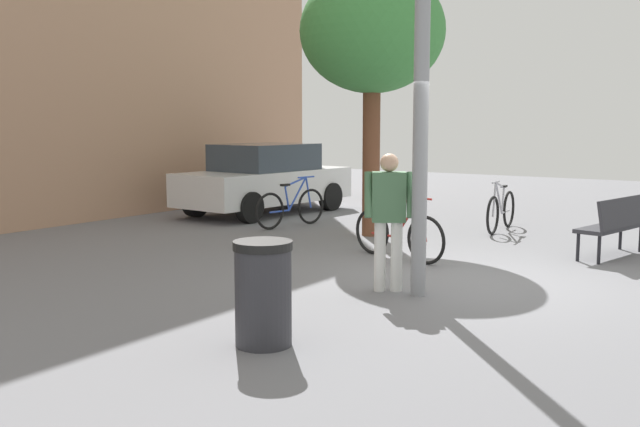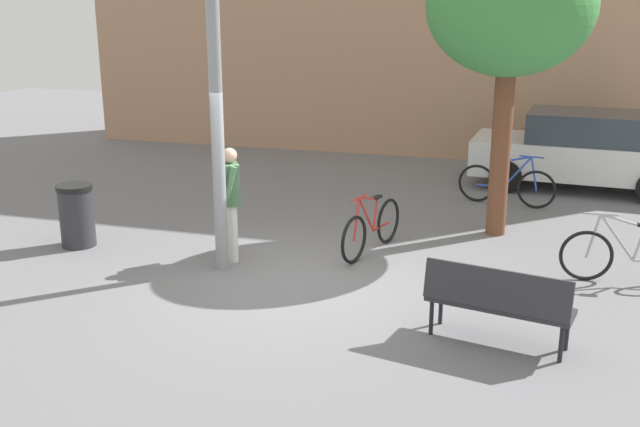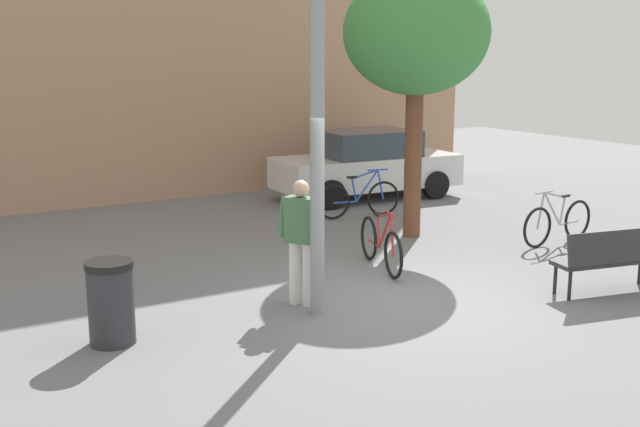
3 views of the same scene
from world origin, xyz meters
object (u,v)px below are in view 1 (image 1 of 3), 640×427
(lamppost, at_px, (422,55))
(park_bench, at_px, (617,221))
(parked_car_white, at_px, (265,179))
(bicycle_red, at_px, (398,234))
(person_by_lamppost, at_px, (389,212))
(bicycle_blue, at_px, (291,207))
(bicycle_silver, at_px, (501,211))
(trash_bin, at_px, (263,293))
(plaza_tree, at_px, (372,33))

(lamppost, relative_size, park_bench, 3.14)
(lamppost, distance_m, parked_car_white, 8.31)
(bicycle_red, relative_size, parked_car_white, 0.41)
(person_by_lamppost, xyz_separation_m, park_bench, (3.90, -1.78, -0.42))
(bicycle_blue, bearing_deg, bicycle_silver, -63.82)
(park_bench, relative_size, trash_bin, 1.71)
(plaza_tree, height_order, bicycle_red, plaza_tree)
(bicycle_red, xyz_separation_m, parked_car_white, (3.15, 5.03, 0.39))
(park_bench, distance_m, parked_car_white, 7.77)
(lamppost, xyz_separation_m, park_bench, (3.88, -1.38, -2.25))
(parked_car_white, xyz_separation_m, trash_bin, (-7.59, -5.99, -0.28))
(lamppost, xyz_separation_m, plaza_tree, (3.63, 2.76, 0.78))
(bicycle_blue, height_order, bicycle_red, same)
(person_by_lamppost, distance_m, plaza_tree, 5.06)
(person_by_lamppost, bearing_deg, park_bench, -24.56)
(lamppost, bearing_deg, parked_car_white, 51.33)
(person_by_lamppost, distance_m, bicycle_blue, 5.63)
(park_bench, xyz_separation_m, trash_bin, (-6.43, 1.69, -0.06))
(park_bench, relative_size, bicycle_silver, 0.92)
(person_by_lamppost, height_order, bicycle_silver, person_by_lamppost)
(plaza_tree, xyz_separation_m, bicycle_silver, (1.84, -1.75, -3.19))
(bicycle_blue, bearing_deg, plaza_tree, -92.32)
(person_by_lamppost, relative_size, bicycle_blue, 0.93)
(bicycle_red, bearing_deg, lamppost, -146.08)
(trash_bin, bearing_deg, plaza_tree, 21.69)
(person_by_lamppost, xyz_separation_m, trash_bin, (-2.54, -0.09, -0.48))
(lamppost, distance_m, bicycle_red, 3.31)
(bicycle_blue, bearing_deg, parked_car_white, 51.85)
(park_bench, height_order, plaza_tree, plaza_tree)
(bicycle_silver, xyz_separation_m, trash_bin, (-8.01, -0.70, 0.11))
(bicycle_red, bearing_deg, park_bench, -53.00)
(bicycle_blue, distance_m, parked_car_white, 2.20)
(lamppost, relative_size, bicycle_silver, 2.89)
(person_by_lamppost, relative_size, parked_car_white, 0.39)
(park_bench, distance_m, bicycle_silver, 2.87)
(lamppost, distance_m, bicycle_silver, 6.06)
(bicycle_silver, bearing_deg, person_by_lamppost, -173.65)
(bicycle_silver, relative_size, parked_car_white, 0.42)
(plaza_tree, xyz_separation_m, parked_car_white, (1.41, 3.54, -2.80))
(trash_bin, bearing_deg, bicycle_red, 12.27)
(bicycle_red, height_order, bicycle_silver, same)
(bicycle_red, bearing_deg, bicycle_blue, 61.36)
(bicycle_blue, xyz_separation_m, parked_car_white, (1.34, 1.70, 0.39))
(trash_bin, bearing_deg, bicycle_blue, 34.47)
(person_by_lamppost, distance_m, trash_bin, 2.58)
(bicycle_blue, bearing_deg, lamppost, -128.86)
(person_by_lamppost, height_order, park_bench, person_by_lamppost)
(plaza_tree, height_order, trash_bin, plaza_tree)
(bicycle_silver, relative_size, trash_bin, 1.86)
(person_by_lamppost, xyz_separation_m, bicycle_silver, (5.48, 0.61, -0.58))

